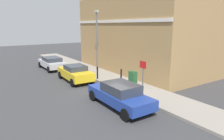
% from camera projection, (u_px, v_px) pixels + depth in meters
% --- Properties ---
extents(ground, '(80.00, 80.00, 0.00)m').
position_uv_depth(ground, '(113.00, 94.00, 13.78)').
color(ground, '#38383A').
extents(sidewalk, '(2.62, 30.00, 0.15)m').
position_uv_depth(sidewalk, '(95.00, 73.00, 19.67)').
color(sidewalk, gray).
rests_on(sidewalk, ground).
extents(corner_building, '(8.01, 13.73, 7.30)m').
position_uv_depth(corner_building, '(145.00, 34.00, 20.83)').
color(corner_building, '#9E7A4C').
rests_on(corner_building, ground).
extents(car_blue, '(1.84, 4.45, 1.39)m').
position_uv_depth(car_blue, '(120.00, 95.00, 11.49)').
color(car_blue, navy).
rests_on(car_blue, ground).
extents(car_yellow, '(1.89, 4.04, 1.35)m').
position_uv_depth(car_yellow, '(75.00, 73.00, 16.81)').
color(car_yellow, gold).
rests_on(car_yellow, ground).
extents(car_silver, '(1.87, 4.23, 1.28)m').
position_uv_depth(car_silver, '(52.00, 63.00, 21.45)').
color(car_silver, '#B7B7BC').
rests_on(car_silver, ground).
extents(utility_cabinet, '(0.46, 0.61, 1.15)m').
position_uv_depth(utility_cabinet, '(133.00, 80.00, 14.78)').
color(utility_cabinet, '#1E4C28').
rests_on(utility_cabinet, sidewalk).
extents(bollard_near_cabinet, '(0.14, 0.14, 1.04)m').
position_uv_depth(bollard_near_cabinet, '(121.00, 75.00, 16.10)').
color(bollard_near_cabinet, black).
rests_on(bollard_near_cabinet, sidewalk).
extents(bollard_far_kerb, '(0.14, 0.14, 1.04)m').
position_uv_depth(bollard_far_kerb, '(97.00, 72.00, 17.02)').
color(bollard_far_kerb, black).
rests_on(bollard_far_kerb, sidewalk).
extents(street_sign, '(0.08, 0.60, 2.30)m').
position_uv_depth(street_sign, '(143.00, 73.00, 12.51)').
color(street_sign, '#59595B').
rests_on(street_sign, sidewalk).
extents(lamppost, '(0.20, 0.44, 5.72)m').
position_uv_depth(lamppost, '(97.00, 39.00, 18.80)').
color(lamppost, '#59595B').
rests_on(lamppost, sidewalk).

